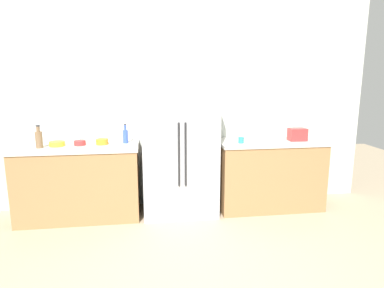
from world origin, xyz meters
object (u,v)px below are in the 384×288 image
at_px(bowl_c, 57,144).
at_px(bottle_a, 39,139).
at_px(cup_b, 241,140).
at_px(bowl_b, 102,142).
at_px(rice_cooker, 255,130).
at_px(cup_a, 274,138).
at_px(bowl_a, 80,143).
at_px(bottle_b, 125,136).
at_px(refrigerator, 179,149).
at_px(toaster, 297,134).

bearing_deg(bowl_c, bottle_a, -156.42).
relative_size(cup_b, bowl_b, 0.51).
height_order(rice_cooker, bowl_c, rice_cooker).
xyz_separation_m(cup_a, bowl_a, (-2.47, 0.15, -0.02)).
height_order(bottle_b, bowl_a, bottle_b).
height_order(rice_cooker, bowl_b, rice_cooker).
bearing_deg(rice_cooker, cup_b, -142.42).
relative_size(refrigerator, cup_a, 16.04).
xyz_separation_m(rice_cooker, cup_b, (-0.25, -0.20, -0.09)).
bearing_deg(cup_b, bowl_c, 176.73).
bearing_deg(cup_b, refrigerator, 172.14).
distance_m(cup_a, bowl_b, 2.21).
bearing_deg(bowl_a, bottle_a, -168.14).
bearing_deg(cup_a, bowl_c, 177.13).
relative_size(refrigerator, rice_cooker, 6.06).
relative_size(bottle_a, bottle_b, 1.11).
xyz_separation_m(rice_cooker, bowl_a, (-2.28, -0.05, -0.10)).
bearing_deg(bottle_b, cup_b, -7.87).
bearing_deg(bottle_a, toaster, 0.09).
bearing_deg(toaster, cup_a, -169.90).
bearing_deg(refrigerator, bowl_c, 179.14).
distance_m(refrigerator, bottle_b, 0.71).
height_order(cup_b, bowl_a, cup_b).
bearing_deg(bottle_a, bottle_b, 8.53).
bearing_deg(bowl_a, toaster, -1.82).
bearing_deg(rice_cooker, refrigerator, -175.25).
relative_size(refrigerator, bowl_a, 12.18).
height_order(rice_cooker, bottle_a, rice_cooker).
relative_size(bowl_b, bowl_c, 0.83).
bearing_deg(bowl_c, cup_b, -3.27).
height_order(refrigerator, cup_b, refrigerator).
bearing_deg(bowl_b, refrigerator, -3.34).
bearing_deg(rice_cooker, bowl_b, -179.15).
bearing_deg(bowl_c, rice_cooker, 1.44).
bearing_deg(toaster, bottle_a, -179.91).
distance_m(rice_cooker, bowl_a, 2.29).
distance_m(bottle_a, bottle_b, 1.02).
distance_m(cup_b, bowl_c, 2.30).
height_order(cup_a, bowl_c, cup_a).
height_order(cup_a, bowl_b, cup_a).
bearing_deg(bowl_b, bottle_a, -171.02).
bearing_deg(rice_cooker, bowl_a, -178.78).
bearing_deg(toaster, bowl_b, 177.57).
distance_m(refrigerator, rice_cooker, 1.07).
height_order(refrigerator, bottle_b, refrigerator).
xyz_separation_m(refrigerator, bowl_c, (-1.51, 0.02, 0.10)).
relative_size(refrigerator, bowl_b, 11.12).
relative_size(cup_b, bowl_a, 0.55).
distance_m(cup_b, bowl_a, 2.04).
bearing_deg(bowl_b, bottle_b, 7.41).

